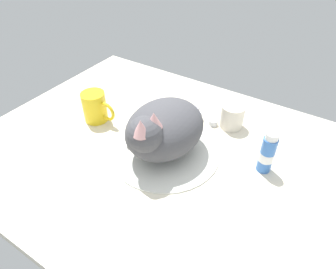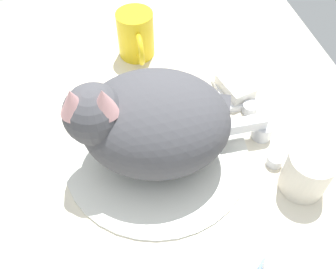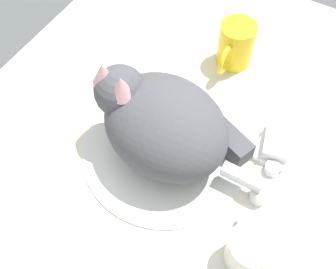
% 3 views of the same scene
% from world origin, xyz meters
% --- Properties ---
extents(ground_plane, '(1.10, 0.83, 0.03)m').
position_xyz_m(ground_plane, '(0.00, 0.00, -0.01)').
color(ground_plane, silver).
extents(sink_basin, '(0.31, 0.31, 0.01)m').
position_xyz_m(sink_basin, '(0.00, 0.00, 0.00)').
color(sink_basin, silver).
rests_on(sink_basin, ground_plane).
extents(faucet, '(0.15, 0.09, 0.05)m').
position_xyz_m(faucet, '(0.00, 0.18, 0.02)').
color(faucet, silver).
rests_on(faucet, ground_plane).
extents(cat, '(0.23, 0.29, 0.17)m').
position_xyz_m(cat, '(-0.00, -0.01, 0.09)').
color(cat, '#4C4C51').
rests_on(cat, sink_basin).
extents(coffee_mug, '(0.12, 0.08, 0.10)m').
position_xyz_m(coffee_mug, '(-0.27, 0.01, 0.05)').
color(coffee_mug, yellow).
rests_on(coffee_mug, ground_plane).
extents(rinse_cup, '(0.07, 0.07, 0.08)m').
position_xyz_m(rinse_cup, '(0.11, 0.21, 0.04)').
color(rinse_cup, silver).
rests_on(rinse_cup, ground_plane).
extents(soap_dish, '(0.09, 0.06, 0.01)m').
position_xyz_m(soap_dish, '(-0.11, 0.18, 0.01)').
color(soap_dish, white).
rests_on(soap_dish, ground_plane).
extents(soap_bar, '(0.08, 0.06, 0.02)m').
position_xyz_m(soap_bar, '(-0.11, 0.18, 0.02)').
color(soap_bar, white).
rests_on(soap_bar, soap_dish).
extents(toothpaste_bottle, '(0.04, 0.04, 0.12)m').
position_xyz_m(toothpaste_bottle, '(0.26, 0.08, 0.06)').
color(toothpaste_bottle, '#3870C6').
rests_on(toothpaste_bottle, ground_plane).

